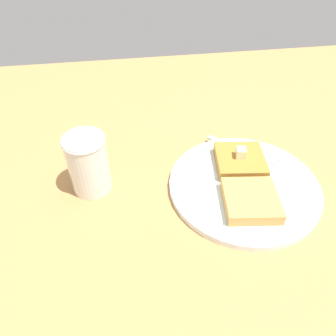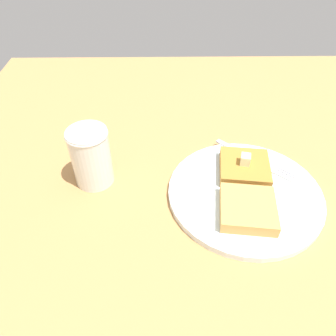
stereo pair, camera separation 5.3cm
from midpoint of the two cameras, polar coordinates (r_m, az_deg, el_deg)
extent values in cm
cube|color=#B27F49|center=(56.31, 10.14, -5.58)|extent=(113.34, 113.34, 1.88)
cylinder|color=white|center=(56.46, 10.47, -3.23)|extent=(25.32, 25.32, 1.14)
torus|color=#28507A|center=(56.34, 10.49, -3.11)|extent=(25.32, 25.32, 0.80)
cube|color=#AF7930|center=(58.71, 9.93, 1.12)|extent=(9.50, 9.34, 2.02)
cube|color=tan|center=(52.21, 11.50, -5.68)|extent=(9.50, 9.34, 2.02)
cube|color=beige|center=(57.44, 10.03, 2.51)|extent=(2.08, 1.94, 1.76)
cube|color=silver|center=(63.15, 8.64, 3.74)|extent=(7.44, 7.96, 0.36)
cube|color=silver|center=(61.48, 13.90, 1.59)|extent=(3.52, 3.55, 0.36)
cube|color=silver|center=(61.53, 16.73, 0.96)|extent=(2.40, 2.57, 0.36)
cube|color=silver|center=(61.12, 16.54, 0.67)|extent=(2.40, 2.57, 0.36)
cube|color=silver|center=(60.71, 16.36, 0.39)|extent=(2.40, 2.57, 0.36)
cube|color=silver|center=(60.30, 16.16, 0.10)|extent=(2.40, 2.57, 0.36)
cylinder|color=#3A1A05|center=(56.43, -15.98, -1.18)|extent=(6.02, 6.02, 5.74)
cylinder|color=silver|center=(54.93, -16.42, 0.55)|extent=(6.54, 6.54, 10.33)
torus|color=silver|center=(52.04, -17.42, 4.42)|extent=(6.78, 6.78, 0.50)
camera|label=1|loc=(0.03, -92.87, -2.62)|focal=35.00mm
camera|label=2|loc=(0.03, 87.13, 2.62)|focal=35.00mm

